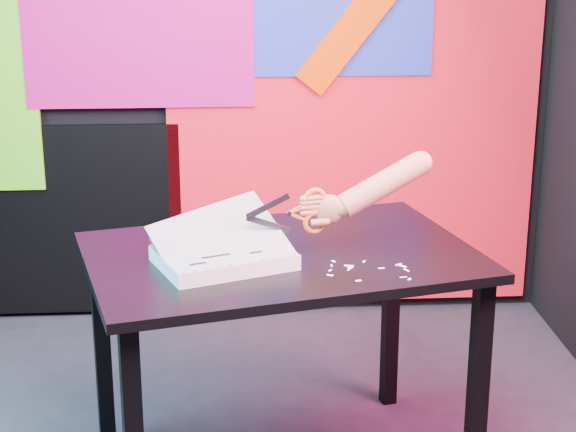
{
  "coord_description": "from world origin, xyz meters",
  "views": [
    {
      "loc": [
        0.11,
        -2.57,
        1.71
      ],
      "look_at": [
        0.28,
        0.13,
        0.87
      ],
      "focal_mm": 60.0,
      "sensor_mm": 36.0,
      "label": 1
    }
  ],
  "objects": [
    {
      "name": "work_table",
      "position": [
        0.26,
        0.15,
        0.65
      ],
      "size": [
        1.3,
        1.02,
        0.75
      ],
      "rotation": [
        0.0,
        0.0,
        0.25
      ],
      "color": "black",
      "rests_on": "ground"
    },
    {
      "name": "paper_clippings",
      "position": [
        0.5,
        -0.01,
        0.75
      ],
      "size": [
        0.24,
        0.18,
        0.0
      ],
      "color": "white",
      "rests_on": "work_table"
    },
    {
      "name": "backdrop",
      "position": [
        0.06,
        1.46,
        0.96
      ],
      "size": [
        2.88,
        0.05,
        2.08
      ],
      "color": "red",
      "rests_on": "ground"
    },
    {
      "name": "scissors",
      "position": [
        0.35,
        0.13,
        0.88
      ],
      "size": [
        0.24,
        0.07,
        0.14
      ],
      "rotation": [
        0.0,
        0.0,
        0.24
      ],
      "color": "#A4A5B7",
      "rests_on": "printout_stack"
    },
    {
      "name": "room",
      "position": [
        0.0,
        0.0,
        1.35
      ],
      "size": [
        3.01,
        3.01,
        2.71
      ],
      "color": "#22232E",
      "rests_on": "ground"
    },
    {
      "name": "hand_forearm",
      "position": [
        0.54,
        0.18,
        0.94
      ],
      "size": [
        0.4,
        0.14,
        0.2
      ],
      "rotation": [
        0.0,
        0.0,
        0.24
      ],
      "color": "tan",
      "rests_on": "work_table"
    },
    {
      "name": "printout_stack",
      "position": [
        0.09,
        0.05,
        0.77
      ],
      "size": [
        0.45,
        0.39,
        0.19
      ],
      "rotation": [
        0.0,
        0.0,
        0.38
      ],
      "color": "silver",
      "rests_on": "work_table"
    }
  ]
}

